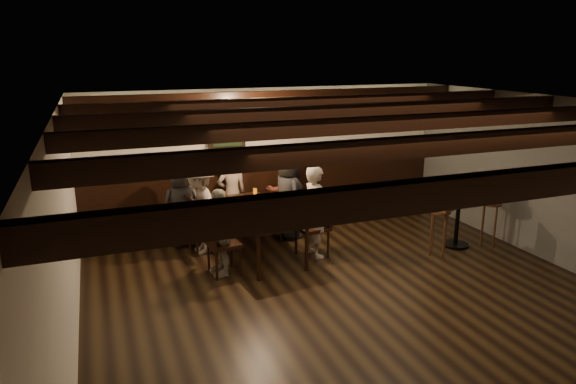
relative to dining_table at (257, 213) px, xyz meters
name	(u,v)px	position (x,y,z in m)	size (l,w,h in m)	color
room	(279,181)	(0.42, 0.16, 0.42)	(7.00, 7.00, 7.00)	black
dining_table	(257,213)	(0.00, 0.00, 0.00)	(1.04, 1.97, 0.71)	black
chair_left_near	(203,235)	(-0.76, 0.37, -0.38)	(0.45, 0.45, 0.90)	black
chair_left_far	(223,254)	(-0.67, -0.52, -0.37)	(0.46, 0.46, 0.92)	black
chair_right_near	(286,222)	(0.67, 0.52, -0.39)	(0.43, 0.43, 0.86)	black
chair_right_far	(313,237)	(0.76, -0.37, -0.36)	(0.48, 0.48, 0.96)	black
person_bench_left	(182,205)	(-0.99, 0.80, 0.00)	(0.64, 0.42, 1.31)	#29282B
person_bench_centre	(232,194)	(-0.11, 1.04, 0.04)	(0.51, 0.33, 1.39)	gray
person_bench_right	(284,190)	(0.80, 0.99, 0.03)	(0.66, 0.52, 1.37)	#59261E
person_left_near	(200,208)	(-0.79, 0.37, 0.06)	(0.92, 0.53, 1.42)	gray
person_left_far	(220,232)	(-0.70, -0.53, -0.03)	(0.72, 0.30, 1.23)	gray
person_right_near	(288,196)	(0.70, 0.53, 0.06)	(0.70, 0.45, 1.42)	black
person_right_far	(315,211)	(0.79, -0.37, 0.05)	(0.51, 0.33, 1.40)	#B6A79A
pint_a	(223,196)	(-0.35, 0.67, 0.13)	(0.07, 0.07, 0.14)	#BF7219
pint_b	(255,193)	(0.18, 0.67, 0.13)	(0.07, 0.07, 0.14)	#BF7219
pint_c	(236,206)	(-0.31, 0.07, 0.13)	(0.07, 0.07, 0.14)	#BF7219
pint_d	(269,199)	(0.28, 0.23, 0.13)	(0.07, 0.07, 0.14)	silver
pint_e	(255,215)	(-0.17, -0.47, 0.13)	(0.07, 0.07, 0.14)	#BF7219
pint_f	(285,213)	(0.26, -0.53, 0.13)	(0.07, 0.07, 0.14)	silver
pint_g	(284,220)	(0.13, -0.79, 0.13)	(0.07, 0.07, 0.14)	#BF7219
plate_near	(267,224)	(-0.08, -0.71, 0.07)	(0.24, 0.24, 0.01)	white
plate_far	(276,213)	(0.21, -0.28, 0.07)	(0.24, 0.24, 0.01)	white
condiment_caddy	(258,207)	(0.01, -0.05, 0.12)	(0.15, 0.10, 0.12)	black
candle	(256,202)	(0.09, 0.31, 0.08)	(0.05, 0.05, 0.05)	beige
high_top_table	(459,206)	(3.05, -0.81, 0.01)	(0.57, 0.57, 1.00)	black
bar_stool_left	(439,231)	(2.56, -1.01, -0.27)	(0.36, 0.37, 1.02)	#382012
bar_stool_right	(489,222)	(3.56, -0.96, -0.27)	(0.37, 0.38, 1.02)	#382012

